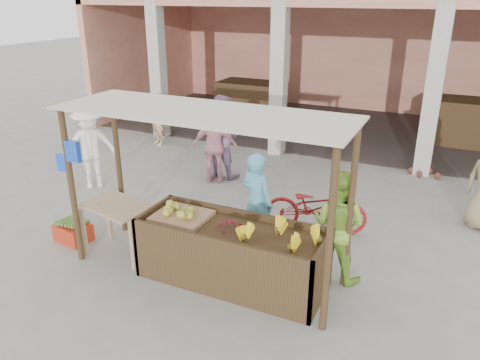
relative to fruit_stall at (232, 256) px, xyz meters
The scene contains 19 objects.
ground 0.64m from the fruit_stall, behind, with size 60.00×60.00×0.00m, color slate.
market_building 9.23m from the fruit_stall, 92.86° to the left, with size 14.40×6.40×4.20m.
fruit_stall is the anchor object (origin of this frame).
stall_awning 1.66m from the fruit_stall, behind, with size 4.09×1.35×2.39m.
banana_heap 0.88m from the fruit_stall, ahead, with size 1.03×0.56×0.19m, color yellow, non-canonical shape.
melon_tray 0.95m from the fruit_stall, behind, with size 0.76×0.66×0.20m.
berry_heap 0.47m from the fruit_stall, 139.07° to the left, with size 0.45×0.37×0.14m, color maroon.
side_table 1.92m from the fruit_stall, behind, with size 1.14×0.88×0.83m.
papaya_pile 1.97m from the fruit_stall, behind, with size 0.77×0.44×0.22m, color #48822A, non-canonical shape.
red_crate 2.88m from the fruit_stall, behind, with size 0.55×0.40×0.29m, color red.
plantain_bundle 2.87m from the fruit_stall, behind, with size 0.42×0.29×0.08m, color #50832F, non-canonical shape.
produce_sacks 5.86m from the fruit_stall, 69.24° to the left, with size 1.02×0.77×0.62m.
vendor_blue 1.07m from the fruit_stall, 92.46° to the left, with size 0.65×0.47×1.72m, color #5DB8DB.
vendor_green 1.55m from the fruit_stall, 30.90° to the left, with size 0.82×0.47×1.70m, color #7FB333.
motorcycle 2.05m from the fruit_stall, 72.53° to the left, with size 1.79×0.62×0.93m, color maroon.
shopper_a 4.60m from the fruit_stall, 155.45° to the left, with size 1.21×0.61×1.89m, color white.
shopper_b 3.80m from the fruit_stall, 121.46° to the left, with size 1.01×0.54×1.71m, color pink.
shopper_e 6.78m from the fruit_stall, 133.03° to the left, with size 0.54×0.41×1.45m, color #E4A786.
shopper_f 4.19m from the fruit_stall, 119.24° to the left, with size 0.97×0.56×1.98m, color #93759C.
Camera 1 is at (3.01, -5.04, 3.79)m, focal length 35.00 mm.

